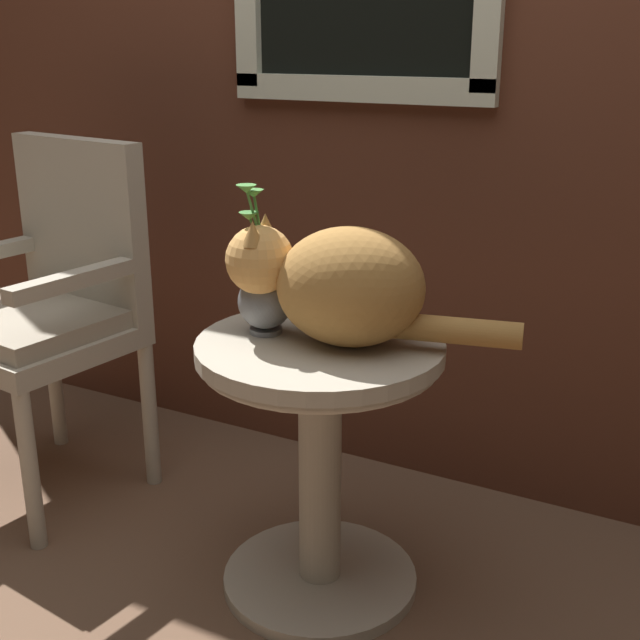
# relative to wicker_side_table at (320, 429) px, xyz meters

# --- Properties ---
(ground_plane) EXTENTS (6.00, 6.00, 0.00)m
(ground_plane) POSITION_rel_wicker_side_table_xyz_m (-0.08, -0.06, -0.42)
(ground_plane) COLOR brown
(back_wall) EXTENTS (4.00, 0.07, 2.60)m
(back_wall) POSITION_rel_wicker_side_table_xyz_m (-0.08, 0.65, 0.89)
(back_wall) COLOR #562D1E
(back_wall) RESTS_ON ground_plane
(wicker_side_table) EXTENTS (0.56, 0.56, 0.63)m
(wicker_side_table) POSITION_rel_wicker_side_table_xyz_m (0.00, 0.00, 0.00)
(wicker_side_table) COLOR #B2A893
(wicker_side_table) RESTS_ON ground_plane
(wicker_chair) EXTENTS (0.54, 0.52, 1.01)m
(wicker_chair) POSITION_rel_wicker_side_table_xyz_m (-0.91, 0.09, 0.15)
(wicker_chair) COLOR #B2A893
(wicker_chair) RESTS_ON ground_plane
(cat) EXTENTS (0.64, 0.32, 0.27)m
(cat) POSITION_rel_wicker_side_table_xyz_m (0.04, 0.01, 0.35)
(cat) COLOR #AD7A3D
(cat) RESTS_ON wicker_side_table
(pewter_vase_with_ivy) EXTENTS (0.12, 0.12, 0.34)m
(pewter_vase_with_ivy) POSITION_rel_wicker_side_table_xyz_m (-0.14, -0.01, 0.31)
(pewter_vase_with_ivy) COLOR slate
(pewter_vase_with_ivy) RESTS_ON wicker_side_table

